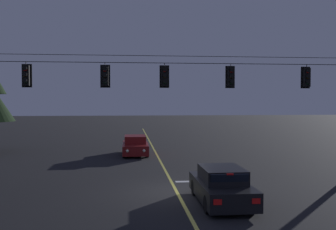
# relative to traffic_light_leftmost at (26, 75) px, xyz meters

# --- Properties ---
(ground_plane) EXTENTS (180.00, 180.00, 0.00)m
(ground_plane) POSITION_rel_traffic_light_leftmost_xyz_m (6.89, -2.65, -5.13)
(ground_plane) COLOR black
(lane_centre_stripe) EXTENTS (0.14, 60.00, 0.01)m
(lane_centre_stripe) POSITION_rel_traffic_light_leftmost_xyz_m (6.89, 6.02, -5.12)
(lane_centre_stripe) COLOR #D1C64C
(lane_centre_stripe) RESTS_ON ground
(stop_bar_paint) EXTENTS (3.40, 0.36, 0.01)m
(stop_bar_paint) POSITION_rel_traffic_light_leftmost_xyz_m (8.79, -0.58, -5.12)
(stop_bar_paint) COLOR silver
(stop_bar_paint) RESTS_ON ground
(signal_span_assembly) EXTENTS (21.03, 0.32, 7.18)m
(signal_span_assembly) POSITION_rel_traffic_light_leftmost_xyz_m (6.89, 0.02, -1.38)
(signal_span_assembly) COLOR #2D2116
(signal_span_assembly) RESTS_ON ground
(traffic_light_leftmost) EXTENTS (0.48, 0.41, 1.22)m
(traffic_light_leftmost) POSITION_rel_traffic_light_leftmost_xyz_m (0.00, 0.00, 0.00)
(traffic_light_leftmost) COLOR black
(traffic_light_left_inner) EXTENTS (0.48, 0.41, 1.22)m
(traffic_light_left_inner) POSITION_rel_traffic_light_leftmost_xyz_m (3.72, 0.00, 0.00)
(traffic_light_left_inner) COLOR black
(traffic_light_centre) EXTENTS (0.48, 0.41, 1.22)m
(traffic_light_centre) POSITION_rel_traffic_light_leftmost_xyz_m (6.62, 0.00, 0.00)
(traffic_light_centre) COLOR black
(traffic_light_right_inner) EXTENTS (0.48, 0.41, 1.22)m
(traffic_light_right_inner) POSITION_rel_traffic_light_leftmost_xyz_m (9.96, 0.00, 0.00)
(traffic_light_right_inner) COLOR black
(traffic_light_rightmost) EXTENTS (0.48, 0.41, 1.22)m
(traffic_light_rightmost) POSITION_rel_traffic_light_leftmost_xyz_m (13.93, 0.00, 0.00)
(traffic_light_rightmost) COLOR black
(car_waiting_near_lane) EXTENTS (1.80, 4.33, 1.39)m
(car_waiting_near_lane) POSITION_rel_traffic_light_leftmost_xyz_m (8.36, -4.64, -4.48)
(car_waiting_near_lane) COLOR black
(car_waiting_near_lane) RESTS_ON ground
(car_oncoming_lead) EXTENTS (1.80, 4.42, 1.39)m
(car_oncoming_lead) POSITION_rel_traffic_light_leftmost_xyz_m (5.33, 9.14, -4.48)
(car_oncoming_lead) COLOR maroon
(car_oncoming_lead) RESTS_ON ground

